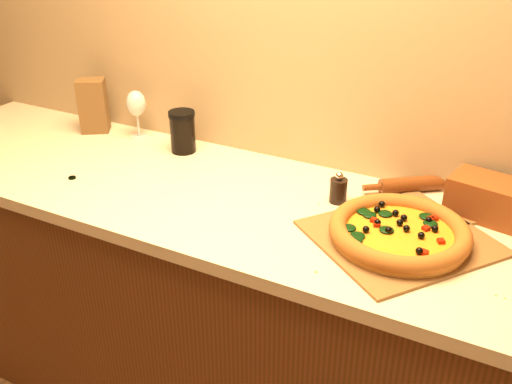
% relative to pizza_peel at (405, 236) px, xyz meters
% --- Properties ---
extents(cabinet, '(2.80, 0.65, 0.86)m').
position_rel_pizza_peel_xyz_m(cabinet, '(-0.43, -0.00, -0.47)').
color(cabinet, '#4C2B10').
rests_on(cabinet, ground).
extents(countertop, '(2.84, 0.68, 0.04)m').
position_rel_pizza_peel_xyz_m(countertop, '(-0.43, -0.00, -0.02)').
color(countertop, '#C4B499').
rests_on(countertop, cabinet).
extents(pizza_peel, '(0.58, 0.61, 0.01)m').
position_rel_pizza_peel_xyz_m(pizza_peel, '(0.00, 0.00, 0.00)').
color(pizza_peel, brown).
rests_on(pizza_peel, countertop).
extents(pizza, '(0.37, 0.37, 0.05)m').
position_rel_pizza_peel_xyz_m(pizza, '(-0.01, -0.03, 0.03)').
color(pizza, gold).
rests_on(pizza, pizza_peel).
extents(bottle_cap, '(0.03, 0.03, 0.01)m').
position_rel_pizza_peel_xyz_m(bottle_cap, '(-1.06, -0.15, -0.00)').
color(bottle_cap, black).
rests_on(bottle_cap, countertop).
extents(pepper_grinder, '(0.05, 0.05, 0.10)m').
position_rel_pizza_peel_xyz_m(pepper_grinder, '(-0.23, 0.11, 0.04)').
color(pepper_grinder, black).
rests_on(pepper_grinder, countertop).
extents(rolling_pin, '(0.29, 0.23, 0.05)m').
position_rel_pizza_peel_xyz_m(rolling_pin, '(-0.04, 0.29, 0.02)').
color(rolling_pin, '#592B0F').
rests_on(rolling_pin, countertop).
extents(wine_glass, '(0.07, 0.07, 0.18)m').
position_rel_pizza_peel_xyz_m(wine_glass, '(-1.09, 0.24, 0.12)').
color(wine_glass, silver).
rests_on(wine_glass, countertop).
extents(paper_bag, '(0.13, 0.12, 0.21)m').
position_rel_pizza_peel_xyz_m(paper_bag, '(-1.28, 0.22, 0.10)').
color(paper_bag, brown).
rests_on(paper_bag, countertop).
extents(dark_jar, '(0.09, 0.09, 0.15)m').
position_rel_pizza_peel_xyz_m(dark_jar, '(-0.86, 0.21, 0.07)').
color(dark_jar, black).
rests_on(dark_jar, countertop).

